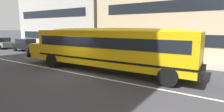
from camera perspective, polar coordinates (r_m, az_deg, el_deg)
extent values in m
plane|color=#38383D|center=(12.67, -12.07, -5.32)|extent=(400.00, 400.00, 0.00)
cube|color=gray|center=(18.70, 4.65, -0.48)|extent=(120.00, 3.00, 0.01)
cube|color=silver|center=(12.67, -12.07, -5.31)|extent=(110.00, 0.16, 0.01)
cube|color=yellow|center=(12.64, -0.85, 2.77)|extent=(11.89, 3.04, 2.36)
cube|color=yellow|center=(17.27, -20.23, 1.95)|extent=(1.79, 2.31, 1.18)
cube|color=black|center=(17.99, -21.87, 0.84)|extent=(0.30, 2.69, 0.39)
cube|color=black|center=(10.92, 26.94, -4.51)|extent=(0.30, 2.69, 0.39)
cube|color=black|center=(12.60, -0.86, 4.69)|extent=(11.18, 3.06, 0.69)
cube|color=black|center=(12.74, -0.84, -0.35)|extent=(11.91, 3.07, 0.13)
ellipsoid|color=yellow|center=(12.57, -0.86, 8.13)|extent=(11.41, 2.81, 0.39)
cylinder|color=red|center=(16.13, -9.36, 3.61)|extent=(0.49, 0.49, 0.03)
cylinder|color=black|center=(14.77, -18.65, -1.42)|extent=(1.08, 0.33, 1.07)
cylinder|color=black|center=(16.59, -11.56, -0.01)|extent=(1.08, 0.33, 1.07)
cylinder|color=black|center=(9.89, 17.46, -6.43)|extent=(1.08, 0.33, 1.07)
cylinder|color=black|center=(12.45, 20.47, -3.43)|extent=(1.08, 0.33, 1.07)
cube|color=black|center=(26.29, -25.62, 2.85)|extent=(3.99, 1.92, 0.70)
cube|color=black|center=(26.36, -25.91, 4.31)|extent=(2.29, 1.69, 0.64)
cylinder|color=black|center=(25.79, -22.37, 2.17)|extent=(0.61, 0.21, 0.60)
cylinder|color=black|center=(24.79, -25.45, 1.71)|extent=(0.61, 0.21, 0.60)
cylinder|color=black|center=(27.87, -25.67, 2.43)|extent=(0.61, 0.21, 0.60)
cylinder|color=black|center=(26.95, -28.63, 2.01)|extent=(0.61, 0.21, 0.60)
cube|color=gray|center=(31.31, -31.59, 3.26)|extent=(3.96, 1.84, 0.70)
cube|color=black|center=(31.41, -31.80, 4.48)|extent=(2.25, 1.64, 0.64)
cylinder|color=black|center=(30.52, -29.10, 2.68)|extent=(0.61, 0.20, 0.60)
cylinder|color=black|center=(29.82, -32.03, 2.32)|extent=(0.61, 0.20, 0.60)
cylinder|color=black|center=(32.87, -31.09, 2.90)|extent=(0.61, 0.20, 0.60)
cube|color=#B7B7B2|center=(33.27, -10.05, 14.66)|extent=(16.53, 13.11, 12.80)
cube|color=black|center=(28.66, -18.84, 6.25)|extent=(13.89, 0.04, 1.10)
cube|color=black|center=(28.71, -19.18, 12.64)|extent=(13.89, 0.04, 1.10)
cube|color=black|center=(18.00, 23.49, 4.56)|extent=(18.03, 0.04, 1.10)
cube|color=black|center=(18.07, 24.15, 14.72)|extent=(18.03, 0.04, 1.10)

